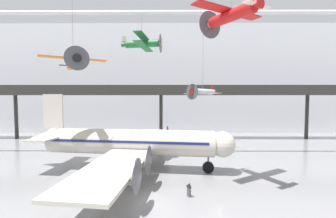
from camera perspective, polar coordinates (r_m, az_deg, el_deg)
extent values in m
plane|color=gray|center=(20.23, -4.92, -22.51)|extent=(260.00, 260.00, 0.00)
cube|color=silver|center=(54.79, -1.49, 7.54)|extent=(140.00, 3.00, 25.84)
cube|color=#2D2B28|center=(45.53, -1.85, 4.10)|extent=(110.00, 3.20, 0.90)
cube|color=#2D2B28|center=(44.02, -1.92, 5.43)|extent=(110.00, 0.12, 1.10)
cylinder|color=#2D2B28|center=(56.54, -34.13, -1.67)|extent=(0.70, 0.70, 9.04)
cylinder|color=#2D2B28|center=(46.68, -1.79, -2.03)|extent=(0.70, 0.70, 9.04)
cylinder|color=#2D2B28|center=(54.69, 31.78, -1.74)|extent=(0.70, 0.70, 9.04)
cylinder|color=silver|center=(33.97, -2.82, 23.29)|extent=(120.00, 0.60, 0.60)
cylinder|color=beige|center=(27.35, -9.64, -8.25)|extent=(20.02, 5.27, 3.00)
sphere|color=beige|center=(26.42, 13.64, -8.70)|extent=(2.94, 2.94, 2.94)
cone|color=beige|center=(32.14, -28.77, -6.48)|extent=(4.19, 3.19, 2.76)
cube|color=navy|center=(27.29, -9.64, -7.63)|extent=(18.66, 5.17, 0.27)
cube|color=beige|center=(34.77, -4.81, -6.88)|extent=(6.05, 13.12, 0.28)
cube|color=beige|center=(20.11, -14.25, -14.50)|extent=(6.05, 13.12, 0.28)
cylinder|color=beige|center=(31.81, -3.39, -7.74)|extent=(2.45, 1.70, 1.44)
cylinder|color=#4C4C51|center=(31.61, -1.11, -7.80)|extent=(0.38, 2.72, 2.73)
cylinder|color=beige|center=(35.99, -2.15, -6.45)|extent=(2.45, 1.70, 1.44)
cylinder|color=#4C4C51|center=(35.82, -0.13, -6.50)|extent=(0.38, 2.72, 2.73)
cylinder|color=beige|center=(22.22, -8.18, -12.59)|extent=(2.45, 1.70, 1.44)
cylinder|color=#4C4C51|center=(21.93, -4.90, -12.78)|extent=(0.38, 2.72, 2.73)
cylinder|color=beige|center=(18.29, -11.84, -16.13)|extent=(2.45, 1.70, 1.44)
cylinder|color=#4C4C51|center=(17.94, -7.85, -16.48)|extent=(0.38, 2.72, 2.73)
cube|color=beige|center=(31.08, -27.14, -0.49)|extent=(2.54, 0.49, 4.20)
cube|color=beige|center=(31.23, -26.54, -6.00)|extent=(3.42, 8.04, 0.20)
cylinder|color=#4C4C51|center=(26.80, 10.19, -13.14)|extent=(0.20, 0.20, 1.21)
cylinder|color=black|center=(26.98, 10.17, -14.37)|extent=(1.34, 0.53, 1.30)
cylinder|color=#4C4C51|center=(30.01, -7.84, -11.33)|extent=(0.20, 0.20, 1.21)
cylinder|color=black|center=(30.17, -7.83, -12.45)|extent=(1.34, 0.53, 1.30)
cylinder|color=#4C4C51|center=(25.58, -10.66, -13.94)|extent=(0.20, 0.20, 1.21)
cylinder|color=black|center=(25.76, -10.65, -15.23)|extent=(1.34, 0.53, 1.30)
cylinder|color=orange|center=(28.04, -22.88, 10.71)|extent=(3.23, 4.57, 1.26)
cone|color=black|center=(25.66, -22.18, 11.80)|extent=(1.15, 1.11, 0.87)
cylinder|color=#4C4C51|center=(25.49, -22.13, 11.88)|extent=(2.19, 1.31, 2.52)
cone|color=orange|center=(30.27, -23.44, 9.85)|extent=(1.37, 1.54, 0.90)
cube|color=orange|center=(27.83, -22.83, 11.73)|extent=(6.68, 4.57, 0.10)
cube|color=black|center=(30.65, -23.53, 11.13)|extent=(0.34, 0.52, 1.16)
cube|color=black|center=(30.57, -23.51, 10.05)|extent=(2.46, 1.77, 0.06)
cylinder|color=slate|center=(28.85, -23.07, 18.58)|extent=(0.04, 0.04, 7.00)
cylinder|color=red|center=(23.07, 15.70, 21.86)|extent=(3.55, 5.01, 1.14)
cone|color=silver|center=(24.94, 10.92, 20.38)|extent=(1.27, 1.23, 0.96)
cylinder|color=#4C4C51|center=(25.08, 10.62, 20.28)|extent=(2.42, 1.45, 2.79)
cone|color=red|center=(21.50, 20.96, 23.30)|extent=(1.49, 1.67, 0.93)
cube|color=red|center=(23.45, 15.12, 22.88)|extent=(7.37, 5.05, 0.10)
cube|color=silver|center=(21.30, 21.68, 23.39)|extent=(2.72, 1.96, 0.06)
cylinder|color=silver|center=(35.93, 8.81, 4.37)|extent=(3.94, 3.64, 1.00)
cone|color=red|center=(34.18, 6.30, 4.38)|extent=(1.10, 1.11, 0.83)
cylinder|color=#4C4C51|center=(34.06, 6.12, 4.38)|extent=(1.62, 1.81, 2.39)
cone|color=silver|center=(37.61, 10.93, 4.35)|extent=(1.42, 1.38, 0.80)
cube|color=silver|center=(35.72, 8.52, 3.93)|extent=(5.26, 5.73, 0.10)
cube|color=red|center=(37.84, 11.19, 5.12)|extent=(0.44, 0.40, 1.10)
cube|color=red|center=(37.82, 11.18, 4.28)|extent=(1.99, 2.14, 0.06)
cylinder|color=slate|center=(36.45, 8.88, 12.91)|extent=(0.04, 0.04, 9.91)
cylinder|color=#1E6B33|center=(33.38, -6.63, 16.10)|extent=(4.86, 1.60, 1.04)
cone|color=beige|center=(32.86, -2.23, 16.27)|extent=(0.90, 0.98, 0.89)
cylinder|color=#4C4C51|center=(32.83, -1.92, 16.28)|extent=(0.37, 2.55, 2.57)
cone|color=#1E6B33|center=(34.02, -10.57, 15.86)|extent=(1.39, 1.00, 0.85)
cube|color=#1E6B33|center=(33.50, -6.13, 17.44)|extent=(2.09, 7.30, 0.10)
cube|color=#1E6B33|center=(33.23, -6.12, 15.46)|extent=(2.09, 7.30, 0.10)
cube|color=beige|center=(34.24, -11.07, 16.75)|extent=(0.58, 0.13, 1.19)
cube|color=beige|center=(34.10, -11.06, 15.78)|extent=(0.91, 2.62, 0.06)
cylinder|color=slate|center=(33.94, -6.65, 19.72)|extent=(0.04, 0.04, 3.41)
cube|color=#4C4C51|center=(21.03, 5.32, -20.42)|extent=(0.34, 0.43, 0.70)
cube|color=#232326|center=(20.82, 5.33, -19.09)|extent=(0.43, 0.69, 0.73)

